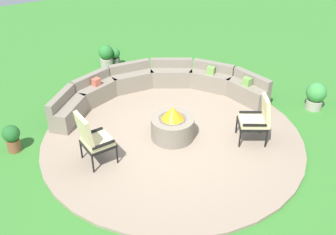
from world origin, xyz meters
The scene contains 10 objects.
ground_plane centered at (0.00, 0.00, 0.00)m, with size 24.00×24.00×0.00m, color #387A2D.
patio_circle centered at (0.00, 0.00, 0.03)m, with size 5.64×5.64×0.06m, color gray.
fire_pit centered at (0.00, 0.00, 0.36)m, with size 0.93×0.93×0.76m.
curved_stone_bench centered at (0.54, 1.76, 0.35)m, with size 5.03×2.83×0.69m.
lounge_chair_front_left centered at (-1.77, 0.01, 0.64)m, with size 0.64×0.63×1.13m.
lounge_chair_front_right centered at (1.49, -0.96, 0.60)m, with size 0.79×0.79×1.05m.
potted_plant_0 centered at (-3.09, 1.27, 0.34)m, with size 0.36×0.36×0.61m.
potted_plant_1 centered at (0.11, 4.03, 0.41)m, with size 0.42×0.42×0.74m.
potted_plant_2 centered at (3.68, -0.56, 0.37)m, with size 0.49×0.49×0.69m.
potted_plant_3 centered at (0.41, 4.09, 0.30)m, with size 0.29×0.29×0.55m.
Camera 1 is at (-3.59, -6.16, 5.07)m, focal length 42.70 mm.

